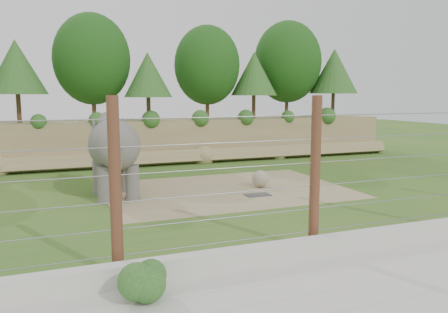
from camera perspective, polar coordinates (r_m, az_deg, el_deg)
name	(u,v)px	position (r m, az deg, el deg)	size (l,w,h in m)	color
ground	(244,208)	(15.71, 2.63, -6.74)	(90.00, 90.00, 0.00)	#2F611D
back_embankment	(171,96)	(27.42, -6.93, 7.88)	(30.00, 5.52, 8.77)	olive
dirt_patch	(227,190)	(18.59, 0.33, -4.38)	(10.00, 7.00, 0.02)	#968959
drain_grate	(258,195)	(17.63, 4.43, -5.01)	(1.00, 0.60, 0.03)	#262628
elephant	(115,157)	(17.66, -14.11, -0.02)	(1.70, 3.97, 3.21)	#5C5753
stone_ball	(260,179)	(19.06, 4.76, -2.92)	(0.74, 0.74, 0.74)	gray
retaining_wall	(324,246)	(11.44, 12.93, -11.33)	(26.00, 0.35, 0.50)	beige
walkway	(378,288)	(10.06, 19.49, -15.87)	(26.00, 4.00, 0.01)	beige
barrier_fence	(315,174)	(11.40, 11.80, -2.26)	(20.26, 0.26, 4.00)	brown
walkway_shrub	(146,281)	(9.00, -10.18, -15.73)	(0.77, 0.77, 0.77)	#20511D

